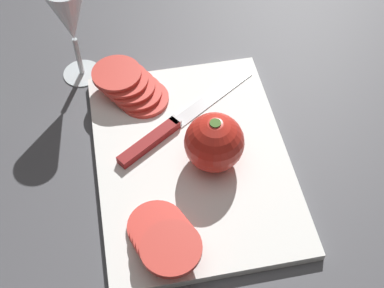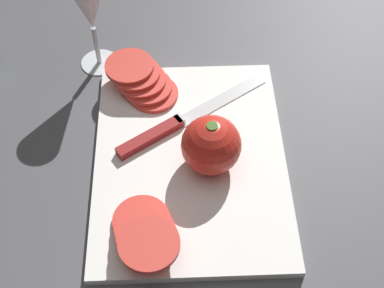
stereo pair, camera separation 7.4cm
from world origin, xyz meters
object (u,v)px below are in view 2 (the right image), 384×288
(wine_glass, at_px, (91,7))
(whole_tomato, at_px, (213,145))
(knife, at_px, (169,128))
(tomato_slice_stack_far, at_px, (147,232))
(tomato_slice_stack_near, at_px, (143,80))

(wine_glass, bearing_deg, whole_tomato, 37.91)
(knife, bearing_deg, tomato_slice_stack_far, -132.83)
(whole_tomato, bearing_deg, tomato_slice_stack_far, -37.66)
(wine_glass, bearing_deg, tomato_slice_stack_near, 45.01)
(whole_tomato, height_order, tomato_slice_stack_near, whole_tomato)
(whole_tomato, bearing_deg, knife, -134.81)
(knife, distance_m, tomato_slice_stack_far, 0.20)
(wine_glass, xyz_separation_m, tomato_slice_stack_far, (0.37, 0.09, -0.09))
(tomato_slice_stack_near, relative_size, tomato_slice_stack_far, 0.91)
(tomato_slice_stack_far, bearing_deg, wine_glass, -166.13)
(tomato_slice_stack_far, bearing_deg, whole_tomato, 142.34)
(knife, bearing_deg, tomato_slice_stack_near, 79.80)
(whole_tomato, height_order, knife, whole_tomato)
(whole_tomato, xyz_separation_m, tomato_slice_stack_far, (0.13, -0.10, -0.03))
(whole_tomato, bearing_deg, tomato_slice_stack_near, -146.26)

